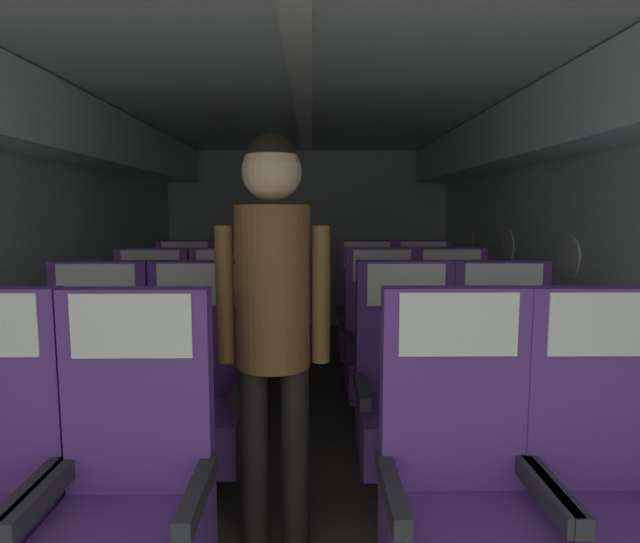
% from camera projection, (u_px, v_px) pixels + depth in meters
% --- Properties ---
extents(ground, '(3.52, 6.51, 0.02)m').
position_uv_depth(ground, '(303.00, 432.00, 3.30)').
color(ground, '#3D3833').
extents(fuselage_shell, '(3.40, 6.16, 2.12)m').
position_uv_depth(fuselage_shell, '(303.00, 184.00, 3.37)').
color(fuselage_shell, silver).
rests_on(fuselage_shell, ground).
extents(seat_a_left_aisle, '(0.49, 0.47, 1.13)m').
position_uv_depth(seat_a_left_aisle, '(128.00, 509.00, 1.58)').
color(seat_a_left_aisle, '#38383D').
rests_on(seat_a_left_aisle, ground).
extents(seat_a_right_aisle, '(0.49, 0.47, 1.13)m').
position_uv_depth(seat_a_right_aisle, '(613.00, 505.00, 1.60)').
color(seat_a_right_aisle, '#38383D').
rests_on(seat_a_right_aisle, ground).
extents(seat_a_right_window, '(0.49, 0.47, 1.13)m').
position_uv_depth(seat_a_right_window, '(461.00, 505.00, 1.60)').
color(seat_a_right_window, '#38383D').
rests_on(seat_a_right_window, ground).
extents(seat_b_left_window, '(0.49, 0.47, 1.13)m').
position_uv_depth(seat_b_left_window, '(94.00, 402.00, 2.46)').
color(seat_b_left_window, '#38383D').
rests_on(seat_b_left_window, ground).
extents(seat_b_left_aisle, '(0.49, 0.47, 1.13)m').
position_uv_depth(seat_b_left_aisle, '(195.00, 401.00, 2.48)').
color(seat_b_left_aisle, '#38383D').
rests_on(seat_b_left_aisle, ground).
extents(seat_b_right_aisle, '(0.49, 0.47, 1.13)m').
position_uv_depth(seat_b_right_aisle, '(506.00, 401.00, 2.48)').
color(seat_b_right_aisle, '#38383D').
rests_on(seat_b_right_aisle, ground).
extents(seat_b_right_window, '(0.49, 0.47, 1.13)m').
position_uv_depth(seat_b_right_window, '(407.00, 402.00, 2.47)').
color(seat_b_right_window, '#38383D').
rests_on(seat_b_right_window, ground).
extents(seat_c_left_window, '(0.49, 0.47, 1.13)m').
position_uv_depth(seat_c_left_window, '(149.00, 353.00, 3.31)').
color(seat_c_left_window, '#38383D').
rests_on(seat_c_left_window, ground).
extents(seat_c_left_aisle, '(0.49, 0.47, 1.13)m').
position_uv_depth(seat_c_left_aisle, '(225.00, 353.00, 3.32)').
color(seat_c_left_aisle, '#38383D').
rests_on(seat_c_left_aisle, ground).
extents(seat_c_right_aisle, '(0.49, 0.47, 1.13)m').
position_uv_depth(seat_c_right_aisle, '(453.00, 351.00, 3.36)').
color(seat_c_right_aisle, '#38383D').
rests_on(seat_c_right_aisle, ground).
extents(seat_c_right_window, '(0.49, 0.47, 1.13)m').
position_uv_depth(seat_c_right_window, '(383.00, 352.00, 3.34)').
color(seat_c_right_window, '#38383D').
rests_on(seat_c_right_window, ground).
extents(seat_d_left_window, '(0.49, 0.47, 1.13)m').
position_uv_depth(seat_d_left_window, '(184.00, 323.00, 4.20)').
color(seat_d_left_window, '#38383D').
rests_on(seat_d_left_window, ground).
extents(seat_d_left_aisle, '(0.49, 0.47, 1.13)m').
position_uv_depth(seat_d_left_aisle, '(242.00, 323.00, 4.19)').
color(seat_d_left_aisle, '#38383D').
rests_on(seat_d_left_aisle, ground).
extents(seat_d_right_aisle, '(0.49, 0.47, 1.13)m').
position_uv_depth(seat_d_right_aisle, '(424.00, 322.00, 4.23)').
color(seat_d_right_aisle, '#38383D').
rests_on(seat_d_right_aisle, ground).
extents(seat_d_right_window, '(0.49, 0.47, 1.13)m').
position_uv_depth(seat_d_right_window, '(368.00, 322.00, 4.22)').
color(seat_d_right_window, '#38383D').
rests_on(seat_d_right_window, ground).
extents(flight_attendant, '(0.43, 0.28, 1.65)m').
position_uv_depth(flight_attendant, '(273.00, 303.00, 1.99)').
color(flight_attendant, black).
rests_on(flight_attendant, ground).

